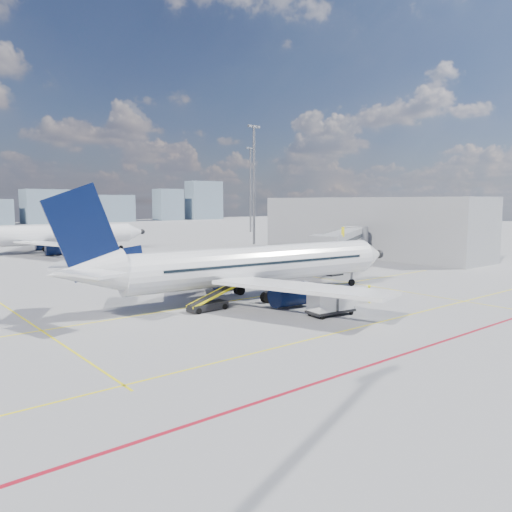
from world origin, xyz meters
The scene contains 12 objects.
ground centered at (0.00, 0.00, 0.00)m, with size 420.00×420.00×0.00m, color gray.
apron_markings centered at (-0.58, -3.91, 0.01)m, with size 90.00×35.12×0.01m.
jet_bridge centered at (23.51, 16.91, 3.74)m, with size 23.55×15.78×6.30m.
terminal_block centered at (39.95, 26.00, 5.00)m, with size 10.00×42.00×10.00m.
floodlight_mast_ne centered at (38.00, 55.00, 13.59)m, with size 3.20×0.61×25.45m.
floodlight_mast_far centered at (65.00, 90.00, 13.59)m, with size 3.20×0.61×25.45m.
main_aircraft centered at (-1.31, 7.66, 3.22)m, with size 36.63×31.87×10.82m.
second_aircraft centered at (-3.44, 64.32, 3.22)m, with size 37.36×32.47×10.98m.
baggage_tug centered at (1.88, -1.49, 0.66)m, with size 2.05×1.30×1.38m.
cargo_dolly centered at (-0.02, -1.96, 1.21)m, with size 4.21×2.24×2.21m.
belt_loader centered at (-6.79, 5.92, 0.55)m, with size 5.22×1.58×2.12m.
ramp_worker centered at (6.59, -0.73, 0.84)m, with size 0.61×0.40×1.68m, color yellow.
Camera 1 is at (-30.32, -29.30, 9.36)m, focal length 35.00 mm.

